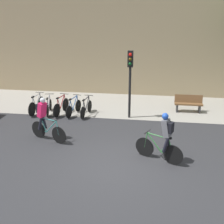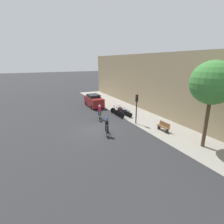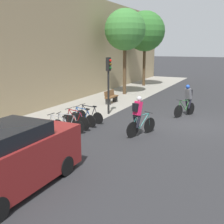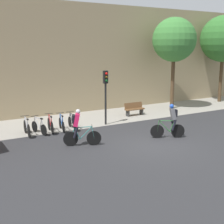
{
  "view_description": "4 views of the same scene",
  "coord_description": "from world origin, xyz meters",
  "views": [
    {
      "loc": [
        1.06,
        -8.31,
        4.9
      ],
      "look_at": [
        -0.38,
        1.62,
        1.37
      ],
      "focal_mm": 45.0,
      "sensor_mm": 36.0,
      "label": 1
    },
    {
      "loc": [
        15.46,
        -5.58,
        6.77
      ],
      "look_at": [
        -0.06,
        1.88,
        1.7
      ],
      "focal_mm": 28.0,
      "sensor_mm": 36.0,
      "label": 2
    },
    {
      "loc": [
        -14.43,
        -2.43,
        3.88
      ],
      "look_at": [
        -2.91,
        3.15,
        0.89
      ],
      "focal_mm": 45.0,
      "sensor_mm": 36.0,
      "label": 3
    },
    {
      "loc": [
        -8.94,
        -11.47,
        4.63
      ],
      "look_at": [
        -0.67,
        2.83,
        1.21
      ],
      "focal_mm": 50.0,
      "sensor_mm": 36.0,
      "label": 4
    }
  ],
  "objects": [
    {
      "name": "traffic_light_pole",
      "position": [
        0.02,
        4.79,
        2.29
      ],
      "size": [
        0.26,
        0.3,
        3.29
      ],
      "color": "black",
      "rests_on": "ground"
    },
    {
      "name": "parked_bike_4",
      "position": [
        -2.17,
        4.82,
        0.38
      ],
      "size": [
        0.46,
        1.67,
        0.94
      ],
      "color": "black",
      "rests_on": "ground"
    },
    {
      "name": "parked_bike_2",
      "position": [
        -3.48,
        4.82,
        0.41
      ],
      "size": [
        0.46,
        1.68,
        0.98
      ],
      "color": "black",
      "rests_on": "ground"
    },
    {
      "name": "parked_bike_1",
      "position": [
        -4.14,
        4.82,
        0.38
      ],
      "size": [
        0.5,
        1.6,
        0.94
      ],
      "color": "black",
      "rests_on": "ground"
    },
    {
      "name": "parked_bike_0",
      "position": [
        -4.8,
        4.82,
        0.42
      ],
      "size": [
        0.46,
        1.76,
        0.99
      ],
      "color": "black",
      "rests_on": "ground"
    },
    {
      "name": "building_facade",
      "position": [
        0.0,
        9.3,
        3.85
      ],
      "size": [
        44.0,
        0.6,
        7.71
      ],
      "primitive_type": "cube",
      "color": "#9E8966",
      "rests_on": "ground"
    },
    {
      "name": "parked_bike_3",
      "position": [
        -2.83,
        4.82,
        0.39
      ],
      "size": [
        0.49,
        1.66,
        0.95
      ],
      "color": "black",
      "rests_on": "ground"
    },
    {
      "name": "cyclist_pink",
      "position": [
        -3.16,
        1.73,
        0.95
      ],
      "size": [
        1.69,
        0.77,
        1.8
      ],
      "color": "black",
      "rests_on": "ground"
    },
    {
      "name": "kerb_strip",
      "position": [
        0.0,
        6.75,
        0.0
      ],
      "size": [
        44.0,
        4.5,
        0.01
      ],
      "primitive_type": "cube",
      "color": "gray",
      "rests_on": "ground"
    },
    {
      "name": "cyclist_grey",
      "position": [
        1.56,
        0.57,
        0.95
      ],
      "size": [
        1.64,
        0.83,
        1.8
      ],
      "color": "black",
      "rests_on": "ground"
    },
    {
      "name": "bench",
      "position": [
        3.01,
        6.11,
        0.46
      ],
      "size": [
        1.43,
        0.44,
        0.89
      ],
      "color": "brown",
      "rests_on": "ground"
    },
    {
      "name": "ground",
      "position": [
        0.0,
        0.0,
        0.0
      ],
      "size": [
        200.0,
        200.0,
        0.0
      ],
      "primitive_type": "plane",
      "color": "#2B2B2D"
    }
  ]
}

